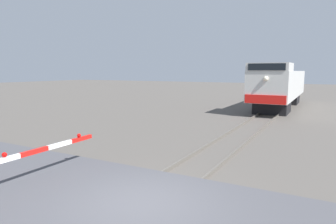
# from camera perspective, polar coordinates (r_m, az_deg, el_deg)

# --- Properties ---
(ground_plane) EXTENTS (160.00, 160.00, 0.00)m
(ground_plane) POSITION_cam_1_polar(r_m,az_deg,el_deg) (7.98, -5.28, -17.94)
(ground_plane) COLOR #514C47
(rail_track_left) EXTENTS (0.08, 80.00, 0.15)m
(rail_track_left) POSITION_cam_1_polar(r_m,az_deg,el_deg) (8.33, -9.58, -16.29)
(rail_track_left) COLOR #59544C
(rail_track_left) RESTS_ON ground_plane
(rail_track_right) EXTENTS (0.08, 80.00, 0.15)m
(rail_track_right) POSITION_cam_1_polar(r_m,az_deg,el_deg) (7.61, -0.53, -18.62)
(rail_track_right) COLOR #59544C
(rail_track_right) RESTS_ON ground_plane
(road_surface) EXTENTS (36.00, 4.71, 0.15)m
(road_surface) POSITION_cam_1_polar(r_m,az_deg,el_deg) (7.94, -5.29, -17.44)
(road_surface) COLOR #47474C
(road_surface) RESTS_ON ground_plane
(locomotive) EXTENTS (3.06, 15.15, 4.05)m
(locomotive) POSITION_cam_1_polar(r_m,az_deg,el_deg) (29.80, 20.60, 4.74)
(locomotive) COLOR black
(locomotive) RESTS_ON ground_plane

